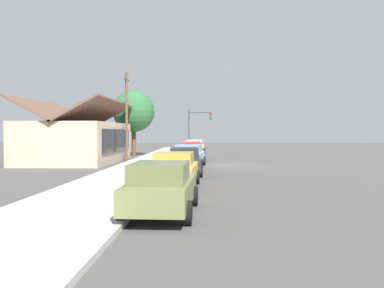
{
  "coord_description": "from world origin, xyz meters",
  "views": [
    {
      "loc": [
        -30.76,
        1.35,
        2.49
      ],
      "look_at": [
        -0.76,
        2.48,
        1.58
      ],
      "focal_mm": 38.66,
      "sensor_mm": 36.0,
      "label": 1
    }
  ],
  "objects_px": {
    "car_olive": "(162,188)",
    "shade_tree": "(134,111)",
    "car_charcoal": "(185,161)",
    "car_coral": "(192,149)",
    "traffic_light_main": "(198,123)",
    "utility_pole_wooden": "(127,115)",
    "car_cherry": "(192,152)",
    "car_mustard": "(175,170)",
    "car_skyblue": "(189,155)",
    "car_ivory": "(195,147)",
    "fire_hydrant_red": "(164,162)"
  },
  "relations": [
    {
      "from": "shade_tree",
      "to": "utility_pole_wooden",
      "type": "relative_size",
      "value": 0.9
    },
    {
      "from": "car_skyblue",
      "to": "car_mustard",
      "type": "bearing_deg",
      "value": -177.85
    },
    {
      "from": "car_skyblue",
      "to": "car_ivory",
      "type": "bearing_deg",
      "value": 3.21
    },
    {
      "from": "car_cherry",
      "to": "car_coral",
      "type": "bearing_deg",
      "value": 3.15
    },
    {
      "from": "car_olive",
      "to": "utility_pole_wooden",
      "type": "distance_m",
      "value": 23.34
    },
    {
      "from": "car_olive",
      "to": "car_skyblue",
      "type": "xyz_separation_m",
      "value": [
        16.65,
        -0.09,
        0.0
      ]
    },
    {
      "from": "car_ivory",
      "to": "shade_tree",
      "type": "bearing_deg",
      "value": 122.39
    },
    {
      "from": "car_olive",
      "to": "car_mustard",
      "type": "relative_size",
      "value": 1.07
    },
    {
      "from": "car_olive",
      "to": "shade_tree",
      "type": "bearing_deg",
      "value": 13.46
    },
    {
      "from": "car_ivory",
      "to": "utility_pole_wooden",
      "type": "distance_m",
      "value": 12.7
    },
    {
      "from": "car_skyblue",
      "to": "fire_hydrant_red",
      "type": "bearing_deg",
      "value": 146.84
    },
    {
      "from": "car_olive",
      "to": "car_cherry",
      "type": "relative_size",
      "value": 1.06
    },
    {
      "from": "car_cherry",
      "to": "shade_tree",
      "type": "xyz_separation_m",
      "value": [
        7.56,
        6.27,
        3.74
      ]
    },
    {
      "from": "car_ivory",
      "to": "traffic_light_main",
      "type": "relative_size",
      "value": 0.89
    },
    {
      "from": "car_olive",
      "to": "utility_pole_wooden",
      "type": "relative_size",
      "value": 0.62
    },
    {
      "from": "car_cherry",
      "to": "traffic_light_main",
      "type": "xyz_separation_m",
      "value": [
        15.21,
        -0.11,
        2.68
      ]
    },
    {
      "from": "car_skyblue",
      "to": "car_coral",
      "type": "xyz_separation_m",
      "value": [
        11.2,
        0.25,
        -0.0
      ]
    },
    {
      "from": "car_mustard",
      "to": "utility_pole_wooden",
      "type": "bearing_deg",
      "value": 19.85
    },
    {
      "from": "car_olive",
      "to": "car_cherry",
      "type": "distance_m",
      "value": 22.29
    },
    {
      "from": "car_olive",
      "to": "traffic_light_main",
      "type": "xyz_separation_m",
      "value": [
        37.5,
        -0.18,
        2.68
      ]
    },
    {
      "from": "car_mustard",
      "to": "fire_hydrant_red",
      "type": "height_order",
      "value": "car_mustard"
    },
    {
      "from": "shade_tree",
      "to": "fire_hydrant_red",
      "type": "height_order",
      "value": "shade_tree"
    },
    {
      "from": "car_mustard",
      "to": "fire_hydrant_red",
      "type": "xyz_separation_m",
      "value": [
        8.65,
        1.42,
        -0.32
      ]
    },
    {
      "from": "car_olive",
      "to": "car_charcoal",
      "type": "distance_m",
      "value": 11.53
    },
    {
      "from": "car_charcoal",
      "to": "fire_hydrant_red",
      "type": "height_order",
      "value": "car_charcoal"
    },
    {
      "from": "car_mustard",
      "to": "car_skyblue",
      "type": "relative_size",
      "value": 0.9
    },
    {
      "from": "car_ivory",
      "to": "car_skyblue",
      "type": "bearing_deg",
      "value": -177.72
    },
    {
      "from": "shade_tree",
      "to": "traffic_light_main",
      "type": "bearing_deg",
      "value": -39.79
    },
    {
      "from": "car_ivory",
      "to": "fire_hydrant_red",
      "type": "bearing_deg",
      "value": 177.52
    },
    {
      "from": "car_olive",
      "to": "car_charcoal",
      "type": "xyz_separation_m",
      "value": [
        11.53,
        -0.06,
        0.0
      ]
    },
    {
      "from": "car_cherry",
      "to": "car_skyblue",
      "type": "bearing_deg",
      "value": -179.09
    },
    {
      "from": "car_mustard",
      "to": "shade_tree",
      "type": "height_order",
      "value": "shade_tree"
    },
    {
      "from": "car_mustard",
      "to": "car_coral",
      "type": "distance_m",
      "value": 22.0
    },
    {
      "from": "car_mustard",
      "to": "car_cherry",
      "type": "relative_size",
      "value": 0.99
    },
    {
      "from": "car_charcoal",
      "to": "shade_tree",
      "type": "bearing_deg",
      "value": 16.97
    },
    {
      "from": "car_charcoal",
      "to": "car_skyblue",
      "type": "bearing_deg",
      "value": -2.15
    },
    {
      "from": "car_charcoal",
      "to": "car_cherry",
      "type": "bearing_deg",
      "value": -1.93
    },
    {
      "from": "car_coral",
      "to": "fire_hydrant_red",
      "type": "distance_m",
      "value": 13.42
    },
    {
      "from": "car_coral",
      "to": "traffic_light_main",
      "type": "relative_size",
      "value": 0.88
    },
    {
      "from": "fire_hydrant_red",
      "to": "car_ivory",
      "type": "bearing_deg",
      "value": -4.49
    },
    {
      "from": "car_cherry",
      "to": "car_mustard",
      "type": "bearing_deg",
      "value": -179.72
    },
    {
      "from": "car_cherry",
      "to": "car_olive",
      "type": "bearing_deg",
      "value": -179.44
    },
    {
      "from": "car_charcoal",
      "to": "car_coral",
      "type": "distance_m",
      "value": 16.32
    },
    {
      "from": "utility_pole_wooden",
      "to": "car_ivory",
      "type": "bearing_deg",
      "value": -26.5
    },
    {
      "from": "car_coral",
      "to": "car_charcoal",
      "type": "bearing_deg",
      "value": -177.51
    },
    {
      "from": "traffic_light_main",
      "to": "utility_pole_wooden",
      "type": "bearing_deg",
      "value": 159.37
    },
    {
      "from": "shade_tree",
      "to": "car_cherry",
      "type": "bearing_deg",
      "value": -140.34
    },
    {
      "from": "car_charcoal",
      "to": "car_coral",
      "type": "xyz_separation_m",
      "value": [
        16.32,
        0.22,
        -0.0
      ]
    },
    {
      "from": "car_olive",
      "to": "shade_tree",
      "type": "distance_m",
      "value": 30.72
    },
    {
      "from": "car_cherry",
      "to": "shade_tree",
      "type": "bearing_deg",
      "value": 40.41
    }
  ]
}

